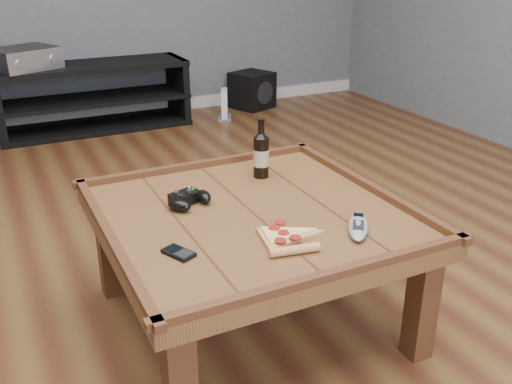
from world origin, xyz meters
name	(u,v)px	position (x,y,z in m)	size (l,w,h in m)	color
ground	(252,320)	(0.00, 0.00, 0.00)	(6.00, 6.00, 0.00)	#4B2515
baseboard	(90,115)	(0.00, 2.99, 0.05)	(5.00, 0.02, 0.10)	silver
coffee_table	(252,227)	(0.00, 0.00, 0.39)	(1.03, 1.03, 0.48)	brown
media_console	(94,97)	(0.00, 2.75, 0.25)	(1.40, 0.45, 0.50)	black
beer_bottle	(261,154)	(0.18, 0.28, 0.55)	(0.06, 0.06, 0.24)	black
game_controller	(189,199)	(-0.17, 0.15, 0.47)	(0.18, 0.15, 0.05)	black
pizza_slice	(285,238)	(0.00, -0.24, 0.46)	(0.22, 0.30, 0.03)	tan
smartphone	(179,253)	(-0.32, -0.17, 0.46)	(0.09, 0.11, 0.01)	black
remote_control	(358,226)	(0.24, -0.28, 0.47)	(0.17, 0.20, 0.03)	#8D9399
av_receiver	(24,58)	(-0.45, 2.75, 0.57)	(0.52, 0.49, 0.15)	black
subwoofer	(252,90)	(1.35, 2.80, 0.15)	(0.39, 0.39, 0.30)	black
game_console	(225,106)	(1.00, 2.57, 0.11)	(0.17, 0.22, 0.24)	slate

